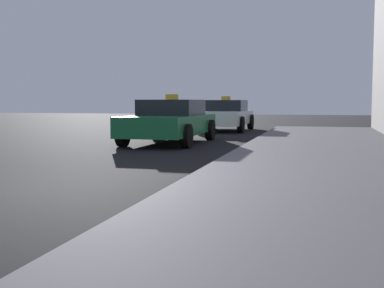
{
  "coord_description": "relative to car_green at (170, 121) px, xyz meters",
  "views": [
    {
      "loc": [
        3.88,
        -5.89,
        1.23
      ],
      "look_at": [
        1.52,
        3.28,
        0.42
      ],
      "focal_mm": 47.15,
      "sensor_mm": 36.0,
      "label": 1
    }
  ],
  "objects": [
    {
      "name": "car_green",
      "position": [
        0.0,
        0.0,
        0.0
      ],
      "size": [
        2.01,
        4.51,
        1.43
      ],
      "rotation": [
        0.0,
        0.0,
        3.14
      ],
      "color": "#196638",
      "rests_on": "ground_plane"
    },
    {
      "name": "ground_plane",
      "position": [
        0.43,
        -8.28,
        -0.65
      ],
      "size": [
        80.0,
        80.0,
        0.0
      ],
      "primitive_type": "plane",
      "color": "black"
    },
    {
      "name": "sidewalk",
      "position": [
        4.43,
        -8.28,
        -0.57
      ],
      "size": [
        4.0,
        32.0,
        0.15
      ],
      "primitive_type": "cube",
      "color": "#5B5B60",
      "rests_on": "ground_plane"
    },
    {
      "name": "car_white",
      "position": [
        0.39,
        6.55,
        -0.0
      ],
      "size": [
        2.0,
        4.29,
        1.43
      ],
      "rotation": [
        0.0,
        0.0,
        3.14
      ],
      "color": "white",
      "rests_on": "ground_plane"
    }
  ]
}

